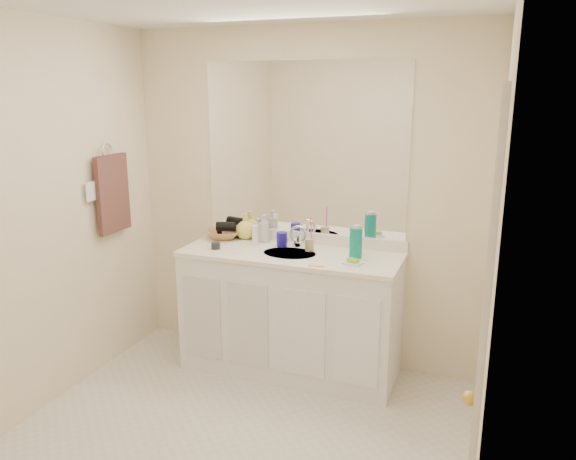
{
  "coord_description": "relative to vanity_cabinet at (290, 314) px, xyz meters",
  "views": [
    {
      "loc": [
        1.28,
        -2.45,
        1.98
      ],
      "look_at": [
        0.0,
        0.97,
        1.05
      ],
      "focal_mm": 35.0,
      "sensor_mm": 36.0,
      "label": 1
    }
  ],
  "objects": [
    {
      "name": "dark_jar",
      "position": [
        -0.52,
        -0.1,
        0.48
      ],
      "size": [
        0.08,
        0.08,
        0.04
      ],
      "primitive_type": "cylinder",
      "rotation": [
        0.0,
        0.0,
        -0.25
      ],
      "color": "black",
      "rests_on": "countertop"
    },
    {
      "name": "vanity_cabinet",
      "position": [
        0.0,
        0.0,
        0.0
      ],
      "size": [
        1.5,
        0.55,
        0.85
      ],
      "primitive_type": "cube",
      "color": "white",
      "rests_on": "floor"
    },
    {
      "name": "sink_basin",
      "position": [
        0.0,
        -0.02,
        0.44
      ],
      "size": [
        0.37,
        0.37,
        0.02
      ],
      "primitive_type": "cylinder",
      "color": "beige",
      "rests_on": "countertop"
    },
    {
      "name": "wall_front",
      "position": [
        0.0,
        -2.33,
        0.77
      ],
      "size": [
        2.6,
        0.02,
        2.4
      ],
      "primitive_type": "cube",
      "color": "#FEECC7",
      "rests_on": "floor"
    },
    {
      "name": "mouthwash_bottle",
      "position": [
        0.45,
        0.04,
        0.56
      ],
      "size": [
        0.1,
        0.1,
        0.2
      ],
      "primitive_type": "cylinder",
      "rotation": [
        0.0,
        0.0,
        0.23
      ],
      "color": "#0B8779",
      "rests_on": "countertop"
    },
    {
      "name": "switch_plate",
      "position": [
        -1.27,
        -0.45,
        0.88
      ],
      "size": [
        0.01,
        0.08,
        0.13
      ],
      "primitive_type": "cube",
      "color": "white",
      "rests_on": "wall_left"
    },
    {
      "name": "soap_bottle_cream",
      "position": [
        -0.33,
        0.21,
        0.54
      ],
      "size": [
        0.09,
        0.09,
        0.17
      ],
      "primitive_type": "imported",
      "rotation": [
        0.0,
        0.0,
        0.16
      ],
      "color": "beige",
      "rests_on": "countertop"
    },
    {
      "name": "hair_dryer",
      "position": [
        -0.58,
        0.18,
        0.54
      ],
      "size": [
        0.16,
        0.1,
        0.07
      ],
      "primitive_type": "cylinder",
      "rotation": [
        0.0,
        1.57,
        0.22
      ],
      "color": "black",
      "rests_on": "wicker_basket"
    },
    {
      "name": "soap_dish",
      "position": [
        0.47,
        -0.11,
        0.46
      ],
      "size": [
        0.13,
        0.11,
        0.01
      ],
      "primitive_type": "cube",
      "rotation": [
        0.0,
        0.0,
        -0.21
      ],
      "color": "white",
      "rests_on": "countertop"
    },
    {
      "name": "blue_mug",
      "position": [
        -0.11,
        0.12,
        0.51
      ],
      "size": [
        0.1,
        0.1,
        0.1
      ],
      "primitive_type": "cylinder",
      "rotation": [
        0.0,
        0.0,
        0.37
      ],
      "color": "#2017A0",
      "rests_on": "countertop"
    },
    {
      "name": "wall_right",
      "position": [
        1.3,
        -1.02,
        0.77
      ],
      "size": [
        0.02,
        2.6,
        2.4
      ],
      "primitive_type": "cube",
      "color": "#FEECC7",
      "rests_on": "floor"
    },
    {
      "name": "hand_towel",
      "position": [
        -1.25,
        -0.25,
        0.82
      ],
      "size": [
        0.04,
        0.32,
        0.55
      ],
      "primitive_type": "cube",
      "color": "#3A221F",
      "rests_on": "towel_ring"
    },
    {
      "name": "green_soap",
      "position": [
        0.47,
        -0.11,
        0.48
      ],
      "size": [
        0.08,
        0.07,
        0.02
      ],
      "primitive_type": "cube",
      "rotation": [
        0.0,
        0.0,
        -0.36
      ],
      "color": "#8FBE2E",
      "rests_on": "soap_dish"
    },
    {
      "name": "backsplash",
      "position": [
        0.0,
        0.26,
        0.5
      ],
      "size": [
        1.52,
        0.03,
        0.08
      ],
      "primitive_type": "cube",
      "color": "white",
      "rests_on": "countertop"
    },
    {
      "name": "wall_back",
      "position": [
        0.0,
        0.28,
        0.77
      ],
      "size": [
        2.6,
        0.02,
        2.4
      ],
      "primitive_type": "cube",
      "color": "#FEECC7",
      "rests_on": "floor"
    },
    {
      "name": "faucet",
      "position": [
        0.0,
        0.16,
        0.51
      ],
      "size": [
        0.02,
        0.02,
        0.11
      ],
      "primitive_type": "cylinder",
      "color": "silver",
      "rests_on": "countertop"
    },
    {
      "name": "wall_left",
      "position": [
        -1.3,
        -1.02,
        0.77
      ],
      "size": [
        0.02,
        2.6,
        2.4
      ],
      "primitive_type": "cube",
      "color": "#FEECC7",
      "rests_on": "floor"
    },
    {
      "name": "tan_cup",
      "position": [
        0.11,
        0.08,
        0.5
      ],
      "size": [
        0.08,
        0.08,
        0.09
      ],
      "primitive_type": "cylinder",
      "rotation": [
        0.0,
        0.0,
        -0.24
      ],
      "color": "tan",
      "rests_on": "countertop"
    },
    {
      "name": "countertop",
      "position": [
        0.0,
        0.0,
        0.44
      ],
      "size": [
        1.52,
        0.57,
        0.03
      ],
      "primitive_type": "cube",
      "color": "white",
      "rests_on": "vanity_cabinet"
    },
    {
      "name": "extra_white_bottle",
      "position": [
        -0.3,
        0.07,
        0.53
      ],
      "size": [
        0.06,
        0.06,
        0.15
      ],
      "primitive_type": "cylinder",
      "rotation": [
        0.0,
        0.0,
        0.23
      ],
      "color": "white",
      "rests_on": "countertop"
    },
    {
      "name": "towel_ring",
      "position": [
        -1.27,
        -0.25,
        1.12
      ],
      "size": [
        0.01,
        0.11,
        0.11
      ],
      "primitive_type": "torus",
      "rotation": [
        0.0,
        1.57,
        0.0
      ],
      "color": "silver",
      "rests_on": "wall_left"
    },
    {
      "name": "door",
      "position": [
        1.29,
        -1.32,
        0.57
      ],
      "size": [
        0.02,
        0.82,
        2.0
      ],
      "primitive_type": "cube",
      "color": "silver",
      "rests_on": "floor"
    },
    {
      "name": "soap_bottle_white",
      "position": [
        -0.27,
        0.18,
        0.56
      ],
      "size": [
        0.09,
        0.09,
        0.2
      ],
      "primitive_type": "imported",
      "rotation": [
        0.0,
        0.0,
        0.09
      ],
      "color": "silver",
      "rests_on": "countertop"
    },
    {
      "name": "wicker_basket",
      "position": [
        -0.6,
        0.18,
        0.49
      ],
      "size": [
        0.34,
        0.34,
        0.06
      ],
      "primitive_type": "imported",
      "rotation": [
        0.0,
        0.0,
        0.35
      ],
      "color": "#A86F44",
      "rests_on": "countertop"
    },
    {
      "name": "orange_comb",
      "position": [
        0.26,
        -0.24,
        0.46
      ],
      "size": [
        0.1,
        0.03,
        0.0
      ],
      "primitive_type": "cube",
      "rotation": [
        0.0,
        0.0,
        0.09
      ],
      "color": "#FFAE1A",
      "rests_on": "countertop"
    },
    {
      "name": "floor",
      "position": [
        0.0,
        -1.02,
        -0.42
      ],
      "size": [
        2.6,
        2.6,
        0.0
      ],
      "primitive_type": "cube",
      "color": "silver",
      "rests_on": "ground"
    },
    {
      "name": "soap_bottle_yellow",
      "position": [
        -0.44,
        0.22,
        0.55
      ],
      "size": [
        0.16,
        0.16,
        0.19
      ],
      "primitive_type": "imported",
      "rotation": [
        0.0,
        0.0,
        -0.08
      ],
      "color": "#F1E65D",
      "rests_on": "countertop"
    },
    {
      "name": "mirror",
      "position": [
        0.0,
        0.27,
        1.14
      ],
      "size": [
        1.48,
        0.01,
        1.2
      ],
      "primitive_type": "cube",
      "color": "white",
      "rests_on": "wall_back"
    },
    {
      "name": "toothbrush",
      "position": [
        0.12,
        0.08,
        0.6
      ],
      "size": [
        0.01,
        0.04,
        0.19
      ],
      "primitive_type": "cylinder",
      "rotation": [
        0.14,
        0.0,
        -0.16
      ],
      "color": "#F23FA9",
      "rests_on": "tan_cup"
    }
  ]
}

